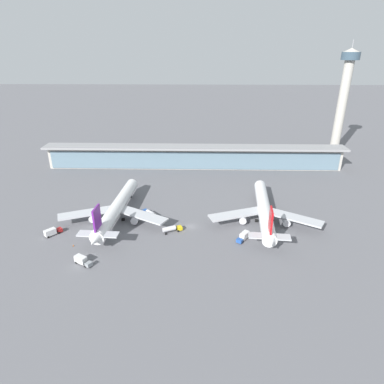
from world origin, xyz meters
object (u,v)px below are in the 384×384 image
service_truck_on_taxiway_blue (150,213)px  safety_cone_alpha (73,245)px  airliner_centre_stand (264,210)px  service_truck_by_tail_red (52,232)px  service_truck_near_nose_yellow (171,229)px  service_truck_mid_apron_grey (82,260)px  airliner_left_stand (116,208)px  service_truck_under_wing_blue (244,236)px  service_truck_at_far_stand_red (318,223)px  control_tower (344,96)px

service_truck_on_taxiway_blue → safety_cone_alpha: bearing=-135.9°
airliner_centre_stand → service_truck_by_tail_red: 92.79m
service_truck_near_nose_yellow → service_truck_by_tail_red: size_ratio=1.25×
service_truck_mid_apron_grey → service_truck_on_taxiway_blue: 42.41m
airliner_left_stand → service_truck_mid_apron_grey: (-4.68, -34.87, -3.80)m
airliner_left_stand → safety_cone_alpha: airliner_left_stand is taller
safety_cone_alpha → service_truck_by_tail_red: bearing=145.5°
service_truck_under_wing_blue → service_truck_at_far_stand_red: service_truck_under_wing_blue is taller
control_tower → safety_cone_alpha: control_tower is taller
airliner_left_stand → service_truck_mid_apron_grey: airliner_left_stand is taller
service_truck_on_taxiway_blue → control_tower: control_tower is taller
service_truck_under_wing_blue → service_truck_on_taxiway_blue: 46.12m
service_truck_by_tail_red → control_tower: size_ratio=0.09×
control_tower → airliner_centre_stand: bearing=-123.9°
service_truck_under_wing_blue → service_truck_at_far_stand_red: 37.53m
service_truck_near_nose_yellow → safety_cone_alpha: size_ratio=12.48×
service_truck_near_nose_yellow → service_truck_on_taxiway_blue: (-11.48, 14.32, 0.00)m
service_truck_at_far_stand_red → safety_cone_alpha: size_ratio=9.91×
service_truck_under_wing_blue → service_truck_at_far_stand_red: size_ratio=1.05×
service_truck_under_wing_blue → service_truck_by_tail_red: same height
airliner_centre_stand → service_truck_mid_apron_grey: size_ratio=8.77×
airliner_centre_stand → service_truck_at_far_stand_red: size_ratio=9.45×
service_truck_by_tail_red → service_truck_under_wing_blue: bearing=-1.2°
service_truck_by_tail_red → safety_cone_alpha: bearing=-34.5°
safety_cone_alpha → service_truck_on_taxiway_blue: bearing=44.1°
airliner_centre_stand → service_truck_under_wing_blue: bearing=-123.7°
service_truck_under_wing_blue → service_truck_by_tail_red: size_ratio=1.04×
airliner_left_stand → airliner_centre_stand: bearing=-0.1°
service_truck_near_nose_yellow → service_truck_under_wing_blue: (30.21, -5.39, -0.02)m
airliner_left_stand → service_truck_under_wing_blue: airliner_left_stand is taller
service_truck_near_nose_yellow → service_truck_mid_apron_grey: size_ratio=1.17×
service_truck_mid_apron_grey → service_truck_at_far_stand_red: service_truck_mid_apron_grey is taller
service_truck_near_nose_yellow → service_truck_mid_apron_grey: bearing=-142.6°
service_truck_near_nose_yellow → service_truck_under_wing_blue: bearing=-10.1°
airliner_left_stand → service_truck_by_tail_red: (-24.17, -15.09, -3.80)m
service_truck_mid_apron_grey → control_tower: 202.69m
service_truck_under_wing_blue → service_truck_near_nose_yellow: bearing=169.9°
airliner_centre_stand → service_truck_at_far_stand_red: 24.44m
service_truck_under_wing_blue → safety_cone_alpha: size_ratio=10.40×
airliner_left_stand → safety_cone_alpha: size_ratio=93.59×
service_truck_at_far_stand_red → safety_cone_alpha: 105.47m
airliner_left_stand → service_truck_on_taxiway_blue: (14.55, 2.93, -3.79)m
service_truck_near_nose_yellow → airliner_centre_stand: bearing=15.2°
control_tower → service_truck_at_far_stand_red: bearing=-113.3°
service_truck_mid_apron_grey → airliner_centre_stand: bearing=25.7°
service_truck_on_taxiway_blue → service_truck_near_nose_yellow: bearing=-51.3°
service_truck_mid_apron_grey → safety_cone_alpha: 14.04m
airliner_centre_stand → service_truck_at_far_stand_red: airliner_centre_stand is taller
service_truck_on_taxiway_blue → service_truck_at_far_stand_red: size_ratio=1.12×
airliner_centre_stand → service_truck_under_wing_blue: (-11.08, -16.61, -3.80)m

